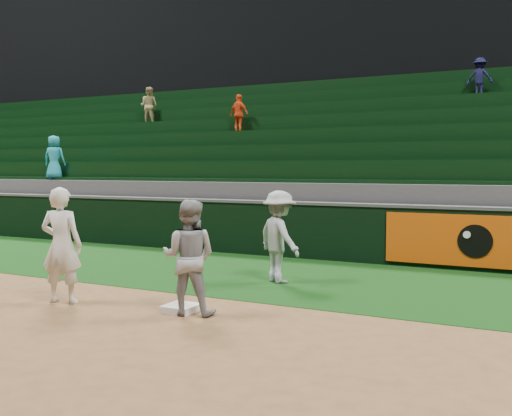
{
  "coord_description": "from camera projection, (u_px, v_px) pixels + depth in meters",
  "views": [
    {
      "loc": [
        4.43,
        -6.54,
        1.99
      ],
      "look_at": [
        0.06,
        2.3,
        1.3
      ],
      "focal_mm": 40.0,
      "sensor_mm": 36.0,
      "label": 1
    }
  ],
  "objects": [
    {
      "name": "foul_grass",
      "position": [
        270.0,
        275.0,
        10.62
      ],
      "size": [
        36.0,
        4.2,
        0.01
      ],
      "primitive_type": "cube",
      "color": "black",
      "rests_on": "ground"
    },
    {
      "name": "base_coach",
      "position": [
        279.0,
        237.0,
        9.87
      ],
      "size": [
        1.19,
        1.06,
        1.59
      ],
      "primitive_type": "imported",
      "rotation": [
        0.0,
        0.0,
        2.57
      ],
      "color": "#999CA6",
      "rests_on": "foul_grass"
    },
    {
      "name": "ground",
      "position": [
        179.0,
        311.0,
        7.94
      ],
      "size": [
        70.0,
        70.0,
        0.0
      ],
      "primitive_type": "plane",
      "color": "brown",
      "rests_on": "ground"
    },
    {
      "name": "field_wall",
      "position": [
        313.0,
        230.0,
        12.54
      ],
      "size": [
        36.0,
        0.45,
        1.25
      ],
      "color": "black",
      "rests_on": "ground"
    },
    {
      "name": "stadium_seating",
      "position": [
        360.0,
        179.0,
        15.85
      ],
      "size": [
        36.0,
        5.95,
        4.97
      ],
      "color": "#3C3C3F",
      "rests_on": "ground"
    },
    {
      "name": "first_base",
      "position": [
        181.0,
        308.0,
        7.91
      ],
      "size": [
        0.44,
        0.44,
        0.1
      ],
      "primitive_type": "cube",
      "rotation": [
        0.0,
        0.0,
        -0.02
      ],
      "color": "white",
      "rests_on": "ground"
    },
    {
      "name": "upper_deck",
      "position": [
        420.0,
        69.0,
        23.13
      ],
      "size": [
        40.0,
        12.0,
        12.0
      ],
      "primitive_type": "cube",
      "color": "black",
      "rests_on": "ground"
    },
    {
      "name": "first_baseman",
      "position": [
        61.0,
        245.0,
        8.38
      ],
      "size": [
        0.71,
        0.57,
        1.71
      ],
      "primitive_type": "imported",
      "rotation": [
        0.0,
        0.0,
        3.42
      ],
      "color": "silver",
      "rests_on": "ground"
    },
    {
      "name": "baserunner",
      "position": [
        189.0,
        257.0,
        7.73
      ],
      "size": [
        0.89,
        0.77,
        1.57
      ],
      "primitive_type": "imported",
      "rotation": [
        0.0,
        0.0,
        3.4
      ],
      "color": "gray",
      "rests_on": "ground"
    }
  ]
}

